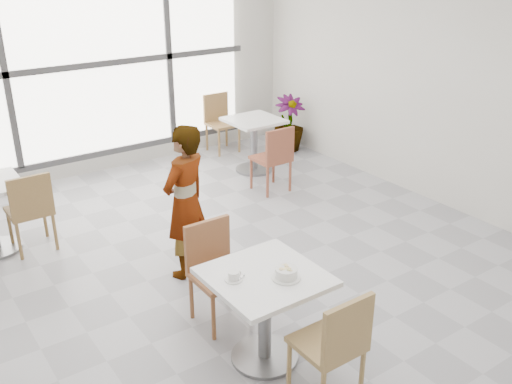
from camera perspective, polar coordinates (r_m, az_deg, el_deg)
floor at (r=5.60m, az=-1.78°, el=-8.42°), size 7.00×7.00×0.00m
wall_back at (r=8.06m, az=-16.07°, el=12.13°), size 6.00×0.00×6.00m
wall_right at (r=7.02m, az=19.31°, el=10.17°), size 0.00×7.00×7.00m
window at (r=8.00m, az=-15.90°, el=12.07°), size 4.60×0.07×2.52m
main_table at (r=4.32m, az=0.89°, el=-10.77°), size 0.80×0.80×0.75m
chair_near at (r=4.02m, az=7.88°, el=-14.46°), size 0.42×0.42×0.87m
chair_far at (r=4.81m, az=-4.13°, el=-7.28°), size 0.42×0.42×0.87m
oatmeal_bowl at (r=4.14m, az=3.02°, el=-8.03°), size 0.21×0.21×0.10m
coffee_cup at (r=4.13m, az=-2.21°, el=-8.35°), size 0.16×0.13×0.07m
person at (r=5.37m, az=-7.01°, el=-1.03°), size 0.64×0.54×1.49m
bg_table_right at (r=8.00m, az=-0.21°, el=5.45°), size 0.70×0.70×0.75m
bg_chair_left_near at (r=6.25m, az=-21.48°, el=-1.40°), size 0.42×0.42×0.87m
bg_chair_right_near at (r=7.27m, az=1.86°, el=3.67°), size 0.42×0.42×0.87m
bg_chair_right_far at (r=8.86m, az=-3.63°, el=7.28°), size 0.42×0.42×0.87m
plant_right at (r=8.88m, az=3.28°, el=6.80°), size 0.55×0.55×0.85m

